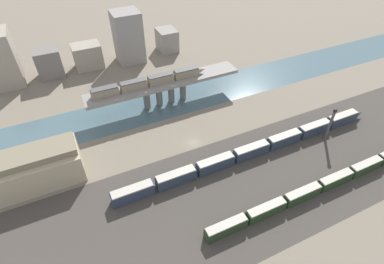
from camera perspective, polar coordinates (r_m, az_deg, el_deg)
ground_plane at (r=103.95m, az=0.29°, el=-2.04°), size 400.00×400.00×0.00m
railbed_yard at (r=89.93m, az=6.99°, el=-11.50°), size 280.00×42.00×0.01m
river_water at (r=123.02m, az=-5.02°, el=5.60°), size 320.00×20.58×0.01m
bridge at (r=118.60m, az=-5.25°, el=8.75°), size 61.49×8.58×9.82m
train_on_bridge at (r=115.37m, az=-7.89°, el=9.57°), size 45.35×3.18×3.43m
train_yard_near at (r=96.59m, az=23.57°, el=-9.33°), size 78.10×2.62×3.66m
train_yard_mid at (r=100.59m, az=11.86°, el=-3.33°), size 96.66×3.11×4.15m
warehouse_building at (r=99.82m, az=-28.31°, el=-6.18°), size 27.97×12.76×11.57m
signal_tower at (r=111.92m, az=24.79°, el=1.33°), size 1.00×0.93×12.74m
city_block_far_left at (r=152.30m, az=-32.54°, el=11.62°), size 11.94×14.53×23.23m
city_block_left at (r=151.67m, az=-25.59°, el=11.76°), size 10.64×9.63×12.87m
city_block_center at (r=153.34m, az=-19.25°, el=13.51°), size 12.72×9.66×11.31m
city_block_right at (r=151.76m, az=-12.07°, el=17.26°), size 12.47×12.16×23.98m
city_block_far_right at (r=162.14m, az=-4.79°, el=17.04°), size 9.08×11.15×11.02m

